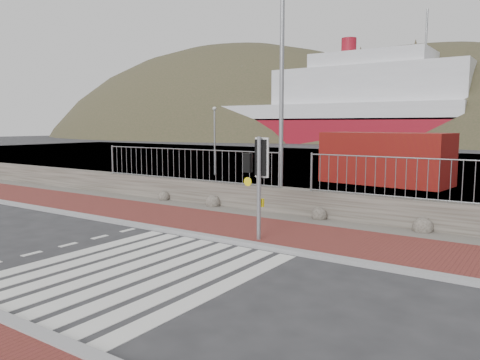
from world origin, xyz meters
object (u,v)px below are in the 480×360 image
Objects in this scene: ferry at (332,111)px; streetlight at (286,67)px; shipping_container at (385,158)px; traffic_signal_far at (258,166)px.

streetlight is (23.73, -59.76, -0.31)m from ferry.
streetlight is 1.42× the size of shipping_container.
traffic_signal_far is 5.85m from streetlight.
traffic_signal_far is (25.48, -64.42, -3.37)m from ferry.
traffic_signal_far is at bearing -84.50° from streetlight.
traffic_signal_far is at bearing -68.42° from ferry.
ferry is 69.36m from traffic_signal_far.
shipping_container is at bearing 70.03° from streetlight.
ferry is 7.89× the size of shipping_container.
traffic_signal_far is at bearing -79.13° from shipping_container.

